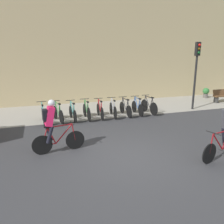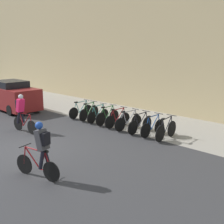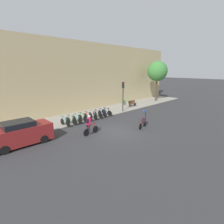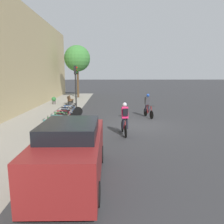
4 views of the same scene
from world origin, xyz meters
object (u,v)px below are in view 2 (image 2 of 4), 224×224
parked_bike_4 (118,119)px  parked_bike_6 (140,124)px  cyclist_pink (22,112)px  parked_bike_7 (153,127)px  parked_bike_3 (107,117)px  parked_bike_2 (98,115)px  parked_bike_1 (89,112)px  parked_car (12,96)px  cyclist_grey (41,149)px  parked_bike_0 (81,111)px  parked_bike_5 (128,122)px  parked_bike_8 (166,130)px

parked_bike_4 → parked_bike_6: 1.41m
cyclist_pink → parked_bike_7: bearing=38.0°
parked_bike_3 → parked_bike_4: bearing=-0.1°
parked_bike_2 → parked_bike_1: bearing=179.9°
parked_car → parked_bike_7: bearing=10.3°
parked_bike_4 → parked_bike_7: size_ratio=1.02×
parked_bike_1 → parked_bike_2: (0.71, -0.00, -0.02)m
parked_bike_6 → parked_bike_3: bearing=180.0°
cyclist_grey → parked_bike_4: 6.23m
parked_bike_0 → parked_bike_5: bearing=0.0°
parked_bike_0 → parked_bike_1: size_ratio=1.03×
parked_bike_7 → parked_bike_0: bearing=-180.0°
cyclist_grey → parked_bike_8: bearing=85.1°
parked_bike_1 → parked_bike_6: 3.53m
parked_bike_5 → parked_bike_3: bearing=179.9°
cyclist_pink → parked_bike_2: bearing=72.1°
parked_bike_7 → parked_bike_8: size_ratio=0.96×
parked_bike_8 → parked_bike_6: bearing=-179.9°
parked_bike_2 → parked_bike_8: parked_bike_8 is taller
cyclist_pink → cyclist_grey: (4.94, -2.06, 0.00)m
parked_bike_2 → parked_bike_6: 2.82m
parked_bike_7 → parked_bike_8: bearing=0.0°
parked_bike_7 → cyclist_grey: bearing=-87.8°
parked_bike_8 → parked_car: 10.43m
parked_car → parked_bike_5: bearing=12.0°
cyclist_grey → parked_bike_7: cyclist_grey is taller
cyclist_grey → parked_bike_6: bearing=99.1°
parked_bike_0 → parked_bike_8: parked_bike_8 is taller
parked_bike_2 → parked_bike_5: bearing=-0.0°
parked_bike_5 → parked_bike_4: bearing=180.0°
cyclist_pink → parked_bike_0: (-0.22, 3.69, -0.55)m
parked_car → parked_bike_2: bearing=16.0°
parked_bike_7 → parked_bike_5: bearing=-179.9°
parked_bike_6 → parked_bike_7: 0.71m
parked_bike_1 → parked_bike_2: parked_bike_1 is taller
parked_bike_1 → parked_bike_8: (4.94, 0.00, 0.01)m
parked_bike_0 → parked_bike_7: 4.94m
parked_bike_1 → parked_bike_3: 1.41m
parked_bike_1 → cyclist_grey: bearing=-52.3°
cyclist_grey → cyclist_pink: bearing=157.3°
parked_bike_5 → cyclist_pink: bearing=-131.9°
cyclist_pink → parked_bike_2: 3.92m
parked_bike_5 → parked_bike_0: bearing=-180.0°
parked_bike_3 → parked_bike_7: 2.83m
cyclist_grey → parked_bike_8: cyclist_grey is taller
cyclist_grey → parked_bike_1: size_ratio=1.06×
cyclist_grey → parked_bike_3: (-3.04, 5.75, -0.54)m
parked_bike_1 → parked_bike_8: bearing=0.0°
parked_bike_3 → parked_bike_5: (1.41, -0.00, -0.01)m
parked_bike_4 → parked_bike_5: same height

